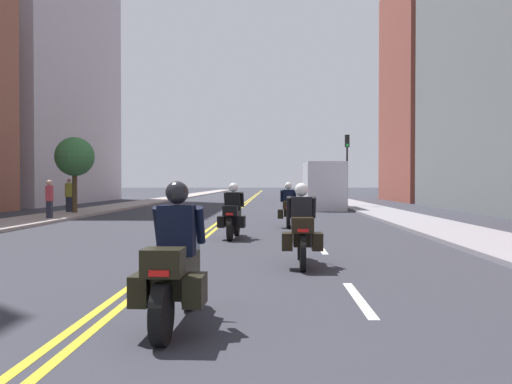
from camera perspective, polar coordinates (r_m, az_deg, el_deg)
name	(u,v)px	position (r m, az deg, el deg)	size (l,w,h in m)	color
ground_plane	(248,202)	(47.84, -0.84, -0.97)	(264.00, 264.00, 0.00)	#2D2E36
sidewalk_left	(156,201)	(48.82, -10.10, -0.88)	(2.64, 144.00, 0.12)	gray
sidewalk_right	(340,201)	(48.15, 8.55, -0.90)	(2.64, 144.00, 0.12)	gray
centreline_yellow_inner	(246,201)	(47.85, -0.98, -0.97)	(0.12, 132.00, 0.01)	yellow
centreline_yellow_outer	(249,201)	(47.84, -0.70, -0.97)	(0.12, 132.00, 0.01)	yellow
lane_dashes_white	(295,214)	(28.84, 4.03, -2.24)	(0.14, 56.40, 0.01)	silver
building_left_2	(34,19)	(49.82, -21.62, 15.96)	(8.54, 19.99, 29.13)	#B3ADB7
building_right_2	(432,90)	(52.02, 17.45, 9.89)	(6.89, 12.81, 19.45)	brown
motorcycle_0	(175,270)	(6.34, -8.18, -7.80)	(0.77, 2.25, 1.63)	black
motorcycle_1	(302,231)	(10.89, 4.64, -4.00)	(0.77, 2.29, 1.60)	black
motorcycle_2	(233,216)	(16.17, -2.34, -2.45)	(0.78, 2.27, 1.60)	black
motorcycle_3	(288,209)	(20.31, 3.30, -1.76)	(0.77, 2.13, 1.63)	black
traffic_light_far	(347,157)	(37.01, 9.23, 3.48)	(0.28, 0.38, 4.72)	black
pedestrian_0	(50,200)	(25.26, -20.22, -0.73)	(0.24, 0.49, 1.72)	#272939
pedestrian_1	(69,196)	(30.24, -18.43, -0.37)	(0.42, 0.40, 1.81)	#212433
street_tree_0	(75,157)	(29.43, -17.93, 3.38)	(1.95, 1.95, 3.88)	#483923
parked_truck	(323,188)	(34.42, 6.77, 0.39)	(2.20, 6.50, 2.80)	silver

